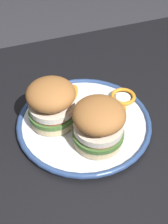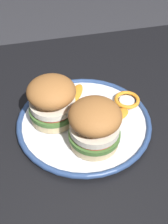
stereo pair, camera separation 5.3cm
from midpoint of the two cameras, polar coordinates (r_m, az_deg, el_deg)
dining_table at (r=0.68m, az=-3.68°, el=-11.82°), size 1.30×0.87×0.72m
dinner_plate at (r=0.64m, az=-2.39°, el=-2.07°), size 0.30×0.30×0.02m
sandwich_half_left at (r=0.55m, az=0.16°, el=-2.39°), size 0.14×0.14×0.10m
sandwich_half_right at (r=0.60m, az=-8.92°, el=1.75°), size 0.14×0.14×0.10m
orange_peel_curled at (r=0.68m, az=5.52°, el=2.96°), size 0.07×0.07×0.01m
orange_peel_strip_long at (r=0.69m, az=-4.74°, el=3.28°), size 0.06×0.08×0.01m
orange_peel_strip_short at (r=0.64m, az=4.03°, el=-0.10°), size 0.07×0.05×0.01m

